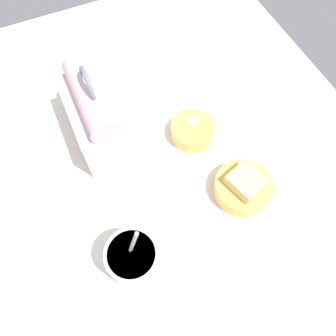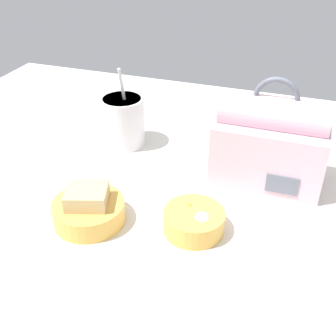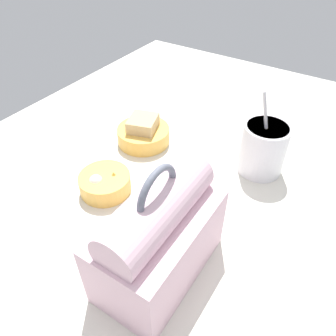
{
  "view_description": "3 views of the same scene",
  "coord_description": "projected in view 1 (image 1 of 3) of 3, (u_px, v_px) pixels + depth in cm",
  "views": [
    {
      "loc": [
        -28.07,
        11.66,
        72.41
      ],
      "look_at": [
        2.27,
        -2.0,
        7.0
      ],
      "focal_mm": 35.0,
      "sensor_mm": 36.0,
      "label": 1
    },
    {
      "loc": [
        24.83,
        -67.52,
        51.46
      ],
      "look_at": [
        2.27,
        -2.0,
        7.0
      ],
      "focal_mm": 45.0,
      "sensor_mm": 36.0,
      "label": 2
    },
    {
      "loc": [
        45.49,
        26.03,
        51.17
      ],
      "look_at": [
        2.27,
        -2.0,
        7.0
      ],
      "focal_mm": 35.0,
      "sensor_mm": 36.0,
      "label": 3
    }
  ],
  "objects": [
    {
      "name": "desk_surface",
      "position": [
        164.0,
        190.0,
        0.77
      ],
      "size": [
        140.0,
        110.0,
        2.0
      ],
      "color": "silver",
      "rests_on": "ground"
    },
    {
      "name": "soup_cup",
      "position": [
        134.0,
        260.0,
        0.63
      ],
      "size": [
        9.97,
        9.97,
        19.32
      ],
      "color": "silver",
      "rests_on": "desk_surface"
    },
    {
      "name": "bento_bowl_snacks",
      "position": [
        192.0,
        131.0,
        0.81
      ],
      "size": [
        10.77,
        10.77,
        4.84
      ],
      "color": "#EAB24C",
      "rests_on": "desk_surface"
    },
    {
      "name": "bento_bowl_sandwich",
      "position": [
        243.0,
        187.0,
        0.74
      ],
      "size": [
        13.0,
        13.0,
        6.97
      ],
      "color": "#EAB24C",
      "rests_on": "desk_surface"
    },
    {
      "name": "lunch_bag",
      "position": [
        97.0,
        114.0,
        0.76
      ],
      "size": [
        21.81,
        12.59,
        22.3
      ],
      "color": "beige",
      "rests_on": "desk_surface"
    },
    {
      "name": "keyboard",
      "position": [
        6.0,
        231.0,
        0.71
      ],
      "size": [
        38.72,
        13.08,
        2.1
      ],
      "color": "silver",
      "rests_on": "desk_surface"
    }
  ]
}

